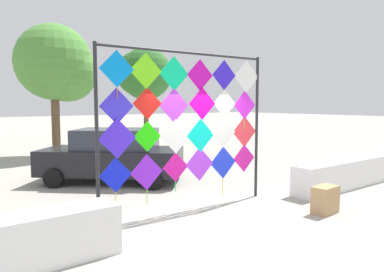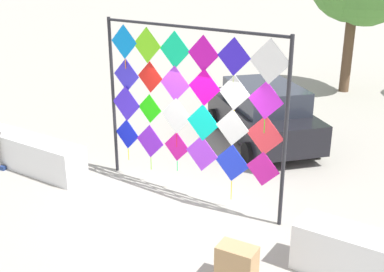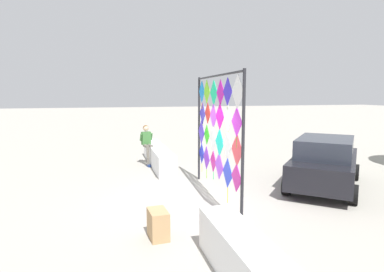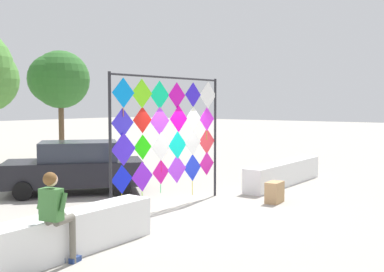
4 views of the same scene
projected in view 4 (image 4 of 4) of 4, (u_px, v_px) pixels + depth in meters
The scene contains 8 objects.
ground at pixel (195, 209), 12.11m from camera, with size 120.00×120.00×0.00m, color #9E998E.
plaza_ledge_left at pixel (50, 239), 8.09m from camera, with size 4.55×0.62×0.77m, color white.
plaza_ledge_right at pixel (284, 173), 15.73m from camera, with size 4.55×0.62×0.77m, color white.
kite_display_rack at pixel (170, 130), 12.16m from camera, with size 4.11×0.25×3.41m.
seated_vendor at pixel (57, 210), 7.69m from camera, with size 0.75×0.55×1.61m.
parked_car at pixel (75, 167), 14.25m from camera, with size 4.14×3.98×1.56m.
cardboard_box_large at pixel (275, 192), 12.86m from camera, with size 0.58×0.36×0.58m, color tan.
tree_broadleaf at pixel (58, 80), 22.50m from camera, with size 2.90×2.76×5.23m.
Camera 4 is at (-9.74, -6.92, 2.70)m, focal length 44.22 mm.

